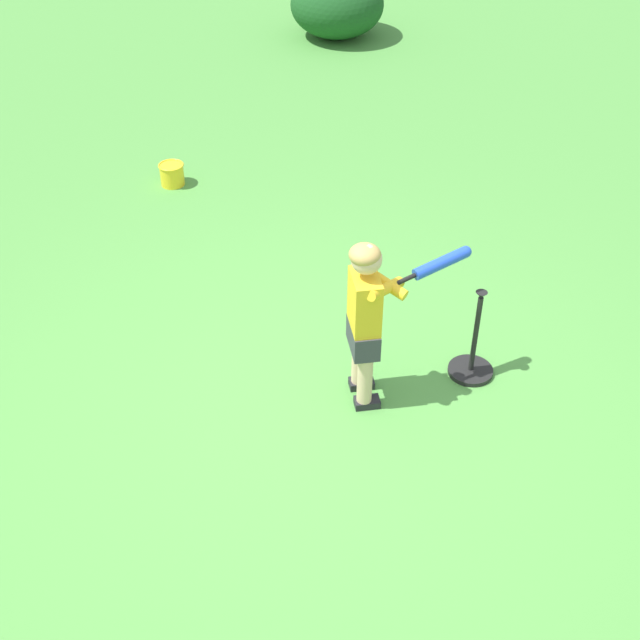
# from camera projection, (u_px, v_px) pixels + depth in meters

# --- Properties ---
(ground_plane) EXTENTS (40.00, 40.00, 0.00)m
(ground_plane) POSITION_uv_depth(u_px,v_px,m) (307.00, 418.00, 4.93)
(ground_plane) COLOR #519942
(child_batter) EXTENTS (0.72, 0.51, 1.08)m
(child_batter) POSITION_uv_depth(u_px,v_px,m) (370.00, 309.00, 4.68)
(child_batter) COLOR #232328
(child_batter) RESTS_ON ground
(batting_tee) EXTENTS (0.28, 0.28, 0.62)m
(batting_tee) POSITION_uv_depth(u_px,v_px,m) (472.00, 360.00, 5.18)
(batting_tee) COLOR black
(batting_tee) RESTS_ON ground
(toy_bucket) EXTENTS (0.22, 0.22, 0.19)m
(toy_bucket) POSITION_uv_depth(u_px,v_px,m) (172.00, 174.00, 7.07)
(toy_bucket) COLOR yellow
(toy_bucket) RESTS_ON ground
(shrub_left_background) EXTENTS (1.08, 1.08, 0.74)m
(shrub_left_background) POSITION_uv_depth(u_px,v_px,m) (337.00, 4.00, 9.72)
(shrub_left_background) COLOR #194C1E
(shrub_left_background) RESTS_ON ground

